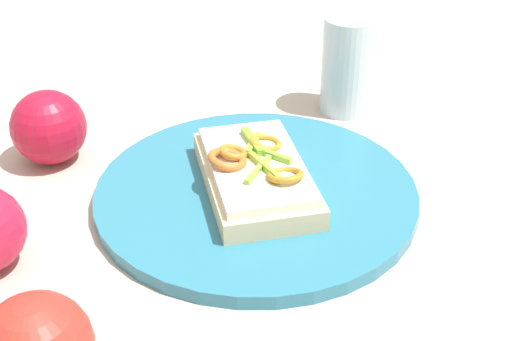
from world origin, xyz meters
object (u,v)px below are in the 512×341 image
Objects in this scene: sandwich at (256,174)px; apple_2 at (49,127)px; plate at (256,194)px; drinking_glass at (348,65)px.

sandwich is 2.25× the size of apple_2.
plate is 0.24m from apple_2.
sandwich is 1.53× the size of drinking_glass.
drinking_glass is at bearing 137.82° from sandwich.
apple_2 reaches higher than plate.
drinking_glass reaches higher than sandwich.
sandwich is at bearing -35.05° from drinking_glass.
sandwich reaches higher than plate.
plate is 0.23m from drinking_glass.
plate is at bearing -34.96° from drinking_glass.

